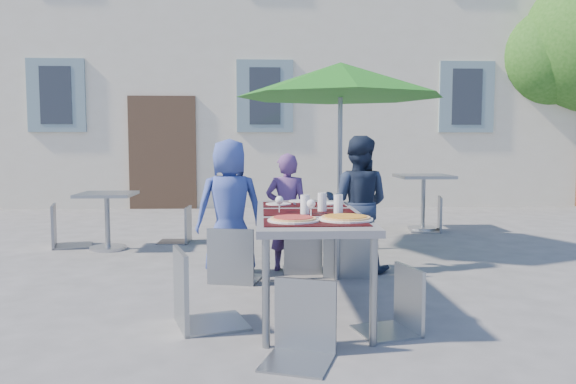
{
  "coord_description": "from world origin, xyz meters",
  "views": [
    {
      "loc": [
        -0.07,
        -3.59,
        1.29
      ],
      "look_at": [
        0.18,
        1.62,
        0.83
      ],
      "focal_mm": 35.0,
      "sensor_mm": 36.0,
      "label": 1
    }
  ],
  "objects": [
    {
      "name": "ground",
      "position": [
        0.0,
        0.0,
        0.0
      ],
      "size": [
        90.0,
        90.0,
        0.0
      ],
      "primitive_type": "plane",
      "color": "#4E4F51",
      "rests_on": "ground"
    },
    {
      "name": "building",
      "position": [
        -0.0,
        11.5,
        4.85
      ],
      "size": [
        13.6,
        8.2,
        11.1
      ],
      "color": "beige",
      "rests_on": "ground"
    },
    {
      "name": "dining_table",
      "position": [
        0.29,
        0.72,
        0.7
      ],
      "size": [
        0.8,
        1.85,
        0.76
      ],
      "color": "#4F4F54",
      "rests_on": "ground"
    },
    {
      "name": "pizza_near_left",
      "position": [
        0.14,
        0.21,
        0.77
      ],
      "size": [
        0.35,
        0.35,
        0.03
      ],
      "color": "white",
      "rests_on": "dining_table"
    },
    {
      "name": "pizza_near_right",
      "position": [
        0.51,
        0.25,
        0.77
      ],
      "size": [
        0.38,
        0.38,
        0.03
      ],
      "color": "white",
      "rests_on": "dining_table"
    },
    {
      "name": "glassware",
      "position": [
        0.35,
        0.64,
        0.83
      ],
      "size": [
        0.51,
        0.39,
        0.15
      ],
      "color": "silver",
      "rests_on": "dining_table"
    },
    {
      "name": "place_settings",
      "position": [
        0.3,
        1.34,
        0.76
      ],
      "size": [
        0.71,
        0.44,
        0.01
      ],
      "color": "white",
      "rests_on": "dining_table"
    },
    {
      "name": "child_0",
      "position": [
        -0.38,
        1.84,
        0.67
      ],
      "size": [
        0.73,
        0.56,
        1.33
      ],
      "primitive_type": "imported",
      "rotation": [
        0.0,
        0.0,
        3.37
      ],
      "color": "#364995",
      "rests_on": "ground"
    },
    {
      "name": "child_1",
      "position": [
        0.18,
        2.01,
        0.59
      ],
      "size": [
        0.47,
        0.35,
        1.19
      ],
      "primitive_type": "imported",
      "rotation": [
        0.0,
        0.0,
        2.97
      ],
      "color": "#55356D",
      "rests_on": "ground"
    },
    {
      "name": "child_2",
      "position": [
        0.89,
        1.97,
        0.68
      ],
      "size": [
        0.75,
        0.58,
        1.36
      ],
      "primitive_type": "imported",
      "rotation": [
        0.0,
        0.0,
        2.8
      ],
      "color": "#1B263C",
      "rests_on": "ground"
    },
    {
      "name": "chair_0",
      "position": [
        -0.33,
        1.53,
        0.58
      ],
      "size": [
        0.52,
        0.53,
        0.98
      ],
      "color": "gray",
      "rests_on": "ground"
    },
    {
      "name": "chair_1",
      "position": [
        0.33,
        1.9,
        0.49
      ],
      "size": [
        0.38,
        0.38,
        0.85
      ],
      "color": "gray",
      "rests_on": "ground"
    },
    {
      "name": "chair_2",
      "position": [
        0.76,
        1.74,
        0.63
      ],
      "size": [
        0.54,
        0.54,
        1.06
      ],
      "color": "gray",
      "rests_on": "ground"
    },
    {
      "name": "chair_3",
      "position": [
        -0.53,
        0.29,
        0.62
      ],
      "size": [
        0.58,
        0.58,
        1.04
      ],
      "color": "gray",
      "rests_on": "ground"
    },
    {
      "name": "chair_4",
      "position": [
        0.85,
        0.12,
        0.49
      ],
      "size": [
        0.46,
        0.46,
        0.84
      ],
      "color": "#939B9F",
      "rests_on": "ground"
    },
    {
      "name": "chair_5",
      "position": [
        0.16,
        -0.32,
        0.51
      ],
      "size": [
        0.49,
        0.5,
        0.88
      ],
      "color": "gray",
      "rests_on": "ground"
    },
    {
      "name": "patio_umbrella",
      "position": [
        0.86,
        3.04,
        2.01
      ],
      "size": [
        2.46,
        2.46,
        2.23
      ],
      "color": "#B1B4BA",
      "rests_on": "ground"
    },
    {
      "name": "cafe_table_0",
      "position": [
        -1.94,
        3.22,
        0.45
      ],
      "size": [
        0.64,
        0.64,
        0.69
      ],
      "color": "#B1B4BA",
      "rests_on": "ground"
    },
    {
      "name": "bg_chair_l_0",
      "position": [
        -2.54,
        3.44,
        0.59
      ],
      "size": [
        0.56,
        0.55,
        1.01
      ],
      "color": "gray",
      "rests_on": "ground"
    },
    {
      "name": "bg_chair_r_0",
      "position": [
        -1.12,
        3.67,
        0.52
      ],
      "size": [
        0.41,
        0.41,
        0.89
      ],
      "color": "gray",
      "rests_on": "ground"
    },
    {
      "name": "cafe_table_1",
      "position": [
        2.32,
        4.57,
        0.59
      ],
      "size": [
        0.77,
        0.77,
        0.82
      ],
      "color": "#B1B4BA",
      "rests_on": "ground"
    },
    {
      "name": "bg_chair_l_1",
      "position": [
        1.2,
        4.25,
        0.51
      ],
      "size": [
        0.5,
        0.5,
        0.88
      ],
      "color": "gray",
      "rests_on": "ground"
    },
    {
      "name": "bg_chair_r_1",
      "position": [
        2.43,
        4.43,
        0.57
      ],
      "size": [
        0.52,
        0.51,
        0.97
      ],
      "color": "gray",
      "rests_on": "ground"
    }
  ]
}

